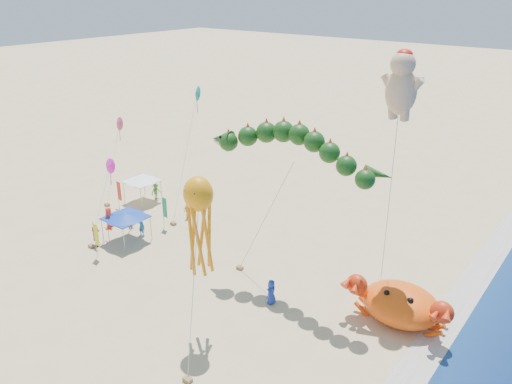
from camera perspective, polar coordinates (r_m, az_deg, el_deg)
ground at (r=37.05m, az=0.55°, el=-11.02°), size 320.00×320.00×0.00m
foam_strip at (r=32.70m, az=18.36°, el=-17.71°), size 320.00×320.00×0.00m
crab_inflatable at (r=34.60m, az=16.17°, el=-12.13°), size 6.91×4.63×3.03m
dragon_kite at (r=33.02m, az=4.15°, el=4.51°), size 12.57×3.99×11.66m
cherub_kite at (r=32.43m, az=16.29°, el=11.77°), size 1.97×1.75×17.00m
octopus_kite at (r=29.33m, az=-6.50°, el=-3.01°), size 3.59×4.97×10.53m
canopy_blue at (r=43.63m, az=-14.71°, el=-2.60°), size 3.43×3.43×2.71m
canopy_white at (r=51.20m, az=-12.94°, el=1.43°), size 3.13×3.13×2.71m
feather_flags at (r=45.16m, az=-14.98°, el=-2.34°), size 6.84×6.96×3.20m
beachgoers at (r=45.24m, az=-12.44°, el=-3.61°), size 20.74×11.04×1.86m
small_kites at (r=46.31m, az=-13.13°, el=6.08°), size 9.78×11.00×12.28m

